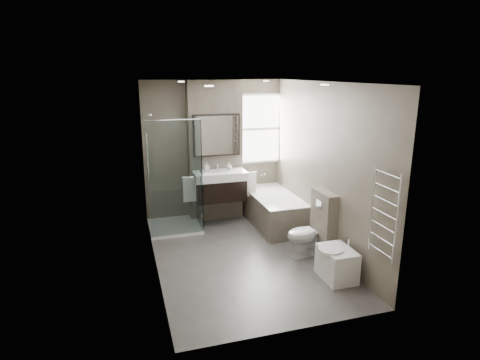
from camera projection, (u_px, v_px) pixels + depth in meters
name	position (u px, v px, depth m)	size (l,w,h in m)	color
room	(243.00, 174.00, 5.81)	(2.70, 3.90, 2.70)	#494643
vanity_pier	(215.00, 152.00, 7.45)	(1.00, 0.25, 2.60)	#60584C
vanity	(220.00, 185.00, 7.27)	(0.95, 0.47, 0.66)	black
mirror_cabinet	(217.00, 135.00, 7.21)	(0.86, 0.08, 0.76)	black
towel_left	(190.00, 189.00, 7.10)	(0.24, 0.06, 0.44)	silver
towel_right	(250.00, 184.00, 7.41)	(0.24, 0.06, 0.44)	silver
shower_enclosure	(180.00, 203.00, 7.06)	(0.90, 0.90, 2.00)	white
bathtub	(274.00, 208.00, 7.34)	(0.75, 1.60, 0.57)	#60584C
window	(259.00, 129.00, 7.69)	(0.98, 0.06, 1.33)	white
toilet	(308.00, 234.00, 6.12)	(0.38, 0.67, 0.68)	white
cistern_box	(323.00, 223.00, 6.12)	(0.19, 0.55, 1.00)	#60584C
bidet	(336.00, 263.00, 5.43)	(0.47, 0.54, 0.56)	white
towel_radiator	(384.00, 214.00, 4.72)	(0.03, 0.49, 1.10)	silver
soap_bottle_a	(207.00, 167.00, 7.14)	(0.08, 0.08, 0.17)	white
soap_bottle_b	(229.00, 166.00, 7.33)	(0.10, 0.10, 0.13)	white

